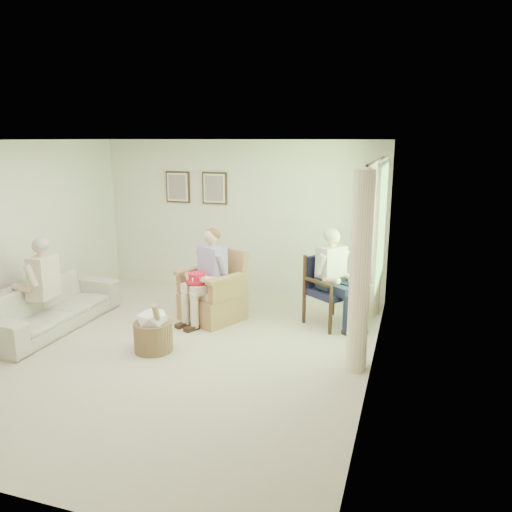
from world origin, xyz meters
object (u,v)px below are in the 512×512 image
wicker_armchair (213,298)px  hatbox (153,330)px  person_sofa (39,280)px  person_wicker (209,270)px  wood_armchair (333,287)px  person_dark (332,271)px  sofa (49,306)px  red_hat (197,278)px

wicker_armchair → hatbox: (-0.28, -1.30, -0.05)m
wicker_armchair → person_sofa: bearing=-124.4°
person_sofa → hatbox: person_sofa is taller
person_wicker → hatbox: size_ratio=1.88×
wood_armchair → hatbox: wood_armchair is taller
person_sofa → person_dark: bearing=104.6°
sofa → wicker_armchair: bearing=-63.2°
sofa → red_hat: bearing=-69.6°
sofa → red_hat: 2.12m
wood_armchair → person_sofa: 4.10m
sofa → hatbox: 1.81m
person_wicker → red_hat: person_wicker is taller
person_wicker → hatbox: bearing=-77.6°
sofa → hatbox: size_ratio=3.11×
sofa → person_wicker: person_wicker is taller
wood_armchair → sofa: bearing=147.2°
red_hat → person_sofa: bearing=-156.1°
wicker_armchair → red_hat: (-0.11, -0.32, 0.37)m
sofa → person_wicker: size_ratio=1.66×
person_sofa → hatbox: bearing=80.3°
wicker_armchair → red_hat: size_ratio=3.30×
person_dark → person_sofa: 4.03m
person_sofa → red_hat: bearing=107.9°
hatbox → sofa: bearing=171.8°
hatbox → person_sofa: bearing=176.3°
sofa → person_dark: person_dark is taller
person_wicker → person_dark: (1.71, 0.37, 0.02)m
wicker_armchair → red_hat: 0.50m
wood_armchair → wicker_armchair: bearing=139.5°
person_dark → hatbox: 2.57m
wicker_armchair → wood_armchair: 1.77m
wood_armchair → person_sofa: (-3.77, -1.59, 0.21)m
wicker_armchair → red_hat: wicker_armchair is taller
person_wicker → red_hat: (-0.11, -0.18, -0.09)m
sofa → person_wicker: (2.07, 0.91, 0.46)m
red_hat → person_wicker: bearing=57.9°
wood_armchair → hatbox: size_ratio=1.37×
person_wicker → person_sofa: 2.32m
person_dark → hatbox: bearing=164.1°
sofa → person_sofa: person_sofa is taller
person_wicker → hatbox: (-0.28, -1.16, -0.51)m
person_sofa → sofa: bearing=174.0°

